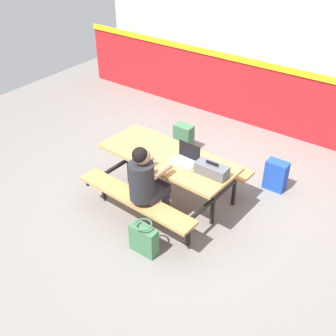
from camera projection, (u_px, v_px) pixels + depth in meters
ground_plane at (176, 205)px, 5.65m from camera, size 10.00×10.00×0.02m
accent_backdrop at (274, 59)px, 6.77m from camera, size 8.00×0.14×2.60m
picnic_table_main at (168, 166)px, 5.39m from camera, size 1.84×1.64×0.74m
student_nearer at (146, 181)px, 4.90m from camera, size 0.38×0.53×1.21m
laptop_silver at (186, 158)px, 5.16m from camera, size 0.33×0.24×0.22m
toolbox_grey at (212, 170)px, 4.91m from camera, size 0.40×0.18×0.18m
backpack_dark at (276, 175)px, 5.85m from camera, size 0.30×0.22×0.44m
tote_bag_bright at (144, 239)px, 4.83m from camera, size 0.34×0.21×0.43m
satchel_spare at (184, 138)px, 6.73m from camera, size 0.30×0.22×0.44m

